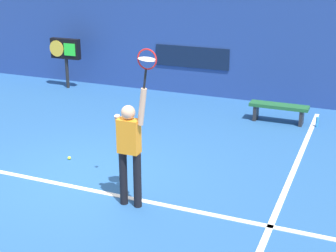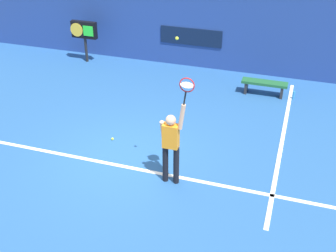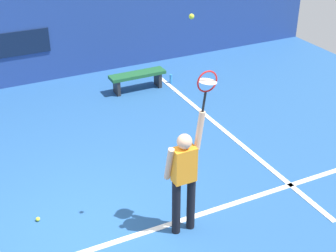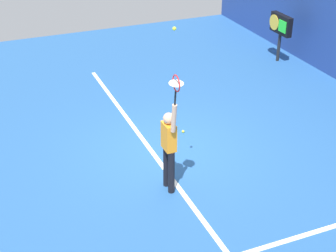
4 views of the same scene
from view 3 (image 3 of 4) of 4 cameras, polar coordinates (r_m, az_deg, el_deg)
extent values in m
plane|color=#23518C|center=(7.80, -9.59, -12.17)|extent=(18.00, 18.00, 0.00)
cube|color=navy|center=(12.56, -18.87, 10.33)|extent=(18.00, 0.20, 2.82)
cube|color=#0C1933|center=(12.54, -18.55, 8.83)|extent=(2.20, 0.03, 0.60)
cube|color=white|center=(7.50, -8.63, -13.97)|extent=(10.00, 0.10, 0.01)
cube|color=white|center=(10.55, 5.96, -0.03)|extent=(0.10, 7.00, 0.01)
cylinder|color=black|center=(7.43, 0.96, -9.49)|extent=(0.13, 0.13, 0.92)
cylinder|color=black|center=(7.52, 2.68, -8.96)|extent=(0.13, 0.13, 0.92)
cube|color=orange|center=(7.04, 1.88, -4.51)|extent=(0.34, 0.20, 0.55)
sphere|color=#D8A884|center=(6.84, 1.93, -1.81)|extent=(0.22, 0.22, 0.22)
cylinder|color=#D8A884|center=(6.88, 3.69, -0.52)|extent=(0.16, 0.09, 0.59)
cylinder|color=#D8A884|center=(7.01, 0.13, -4.42)|extent=(0.09, 0.23, 0.58)
cylinder|color=black|center=(6.70, 4.22, 2.84)|extent=(0.07, 0.03, 0.30)
torus|color=red|center=(6.60, 4.59, 5.18)|extent=(0.35, 0.02, 0.35)
cylinder|color=silver|center=(6.60, 4.59, 5.18)|extent=(0.27, 0.27, 0.04)
sphere|color=#CCE033|center=(6.23, 2.75, 12.62)|extent=(0.07, 0.07, 0.07)
cube|color=#1E592D|center=(12.05, -3.58, 6.00)|extent=(1.40, 0.36, 0.08)
cube|color=#262628|center=(11.96, -5.98, 4.54)|extent=(0.08, 0.32, 0.37)
cube|color=#262628|center=(12.34, -1.19, 5.48)|extent=(0.08, 0.32, 0.37)
cylinder|color=#338CD8|center=(12.51, 0.33, 5.50)|extent=(0.07, 0.07, 0.24)
sphere|color=#CCE033|center=(8.15, -14.90, -10.42)|extent=(0.07, 0.07, 0.07)
camera|label=1|loc=(6.33, 71.19, -2.22)|focal=52.43mm
camera|label=2|loc=(5.70, 92.14, 9.62)|focal=46.23mm
camera|label=4|loc=(10.82, 59.25, 21.30)|focal=54.97mm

